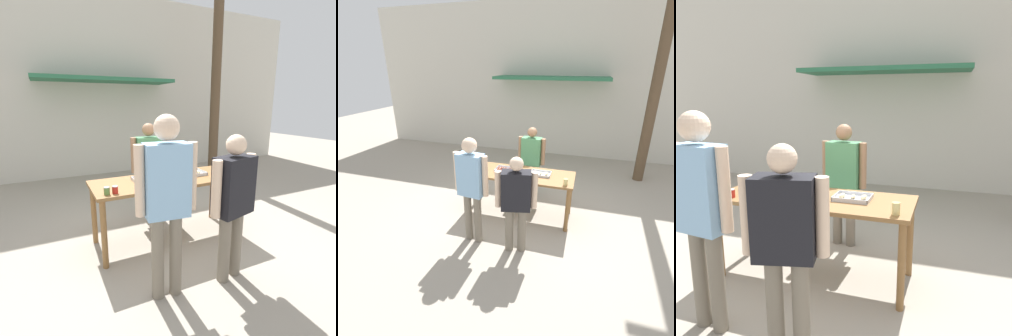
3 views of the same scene
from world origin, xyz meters
The scene contains 12 objects.
ground_plane centered at (0.00, 0.00, 0.00)m, with size 24.00×24.00×0.00m, color #A39989.
building_facade_back centered at (0.00, 3.98, 2.26)m, with size 12.00×1.11×4.50m.
serving_table centered at (0.00, 0.00, 0.77)m, with size 2.04×0.76×0.88m.
food_tray_sausages centered at (-0.27, 0.05, 0.89)m, with size 0.39×0.27×0.04m.
food_tray_buns centered at (0.40, 0.05, 0.90)m, with size 0.37×0.27×0.05m.
condiment_jar_mustard centered at (-0.89, -0.27, 0.92)m, with size 0.07×0.07×0.09m.
condiment_jar_ketchup centered at (-0.79, -0.27, 0.92)m, with size 0.07×0.07×0.09m.
beer_cup centered at (0.88, -0.27, 0.93)m, with size 0.07×0.07×0.11m.
person_server_behind_table centered at (0.05, 0.84, 0.93)m, with size 0.59×0.26×1.56m.
person_customer_holding_hotdog centered at (-0.50, -1.02, 1.07)m, with size 0.58×0.27×1.78m.
person_customer_with_cup centered at (0.23, -1.06, 0.93)m, with size 0.61×0.33×1.58m.
utility_pole centered at (2.51, 2.52, 3.49)m, with size 1.10×0.24×6.83m.
Camera 2 is at (1.13, -4.38, 2.79)m, focal length 28.00 mm.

